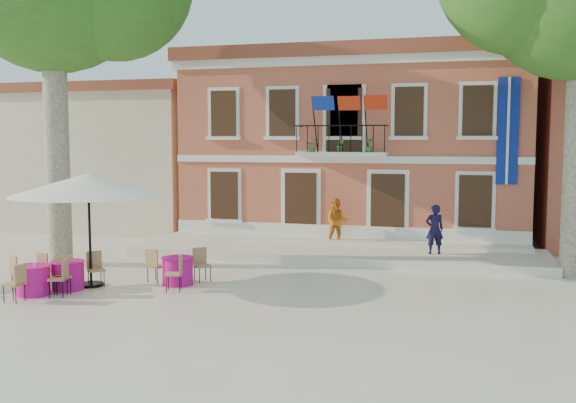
# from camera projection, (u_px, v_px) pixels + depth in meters

# --- Properties ---
(ground) EXTENTS (90.00, 90.00, 0.00)m
(ground) POSITION_uv_depth(u_px,v_px,m) (237.00, 281.00, 18.22)
(ground) COLOR beige
(ground) RESTS_ON ground
(main_building) EXTENTS (13.50, 9.59, 7.50)m
(main_building) POSITION_uv_depth(u_px,v_px,m) (360.00, 145.00, 26.97)
(main_building) COLOR #B56541
(main_building) RESTS_ON ground
(neighbor_west) EXTENTS (9.40, 9.40, 6.40)m
(neighbor_west) POSITION_uv_depth(u_px,v_px,m) (126.00, 156.00, 30.93)
(neighbor_west) COLOR beige
(neighbor_west) RESTS_ON ground
(terrace) EXTENTS (14.00, 3.40, 0.30)m
(terrace) POSITION_uv_depth(u_px,v_px,m) (335.00, 253.00, 21.93)
(terrace) COLOR silver
(terrace) RESTS_ON ground
(patio_umbrella) EXTENTS (4.17, 4.17, 3.10)m
(patio_umbrella) POSITION_uv_depth(u_px,v_px,m) (88.00, 185.00, 17.35)
(patio_umbrella) COLOR black
(patio_umbrella) RESTS_ON ground
(pedestrian_navy) EXTENTS (0.67, 0.54, 1.62)m
(pedestrian_navy) POSITION_uv_depth(u_px,v_px,m) (435.00, 229.00, 20.79)
(pedestrian_navy) COLOR black
(pedestrian_navy) RESTS_ON terrace
(pedestrian_orange) EXTENTS (0.86, 0.71, 1.64)m
(pedestrian_orange) POSITION_uv_depth(u_px,v_px,m) (337.00, 221.00, 22.75)
(pedestrian_orange) COLOR orange
(pedestrian_orange) RESTS_ON terrace
(cafe_table_0) EXTENTS (1.87, 1.63, 0.95)m
(cafe_table_0) POSITION_uv_depth(u_px,v_px,m) (33.00, 279.00, 16.54)
(cafe_table_0) COLOR #C21282
(cafe_table_0) RESTS_ON ground
(cafe_table_1) EXTENTS (1.79, 1.82, 0.95)m
(cafe_table_1) POSITION_uv_depth(u_px,v_px,m) (178.00, 269.00, 17.73)
(cafe_table_1) COLOR #C21282
(cafe_table_1) RESTS_ON ground
(cafe_table_3) EXTENTS (1.80, 1.81, 0.95)m
(cafe_table_3) POSITION_uv_depth(u_px,v_px,m) (68.00, 274.00, 17.16)
(cafe_table_3) COLOR #C21282
(cafe_table_3) RESTS_ON ground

